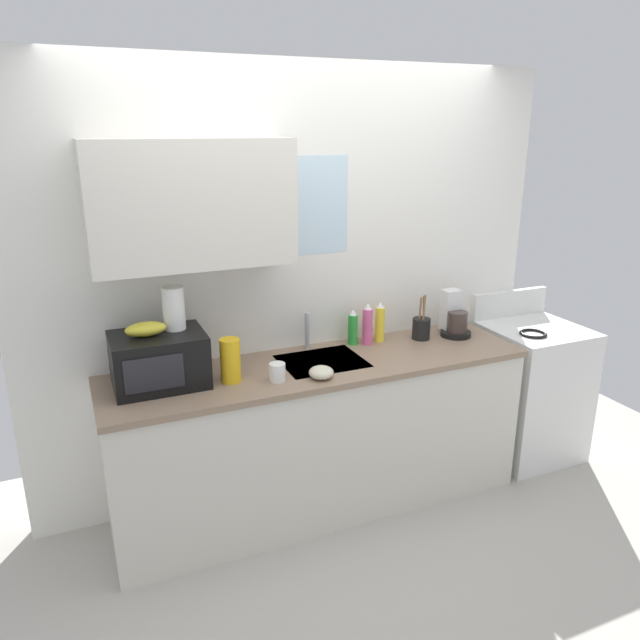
{
  "coord_description": "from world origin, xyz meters",
  "views": [
    {
      "loc": [
        -1.23,
        -2.86,
        2.16
      ],
      "look_at": [
        0.0,
        0.0,
        1.15
      ],
      "focal_mm": 33.9,
      "sensor_mm": 36.0,
      "label": 1
    }
  ],
  "objects": [
    {
      "name": "coffee_maker",
      "position": [
        0.96,
        0.11,
        1.0
      ],
      "size": [
        0.19,
        0.21,
        0.28
      ],
      "color": "black",
      "rests_on": "counter_unit"
    },
    {
      "name": "kitchen_wall_assembly",
      "position": [
        -0.13,
        0.31,
        1.36
      ],
      "size": [
        3.16,
        0.42,
        2.5
      ],
      "color": "white",
      "rests_on": "ground"
    },
    {
      "name": "sink_faucet",
      "position": [
        0.02,
        0.24,
        1.01
      ],
      "size": [
        0.03,
        0.03,
        0.22
      ],
      "primitive_type": "cylinder",
      "color": "#B2B5BA",
      "rests_on": "counter_unit"
    },
    {
      "name": "utensil_crock",
      "position": [
        0.73,
        0.12,
        0.97
      ],
      "size": [
        0.11,
        0.11,
        0.29
      ],
      "color": "black",
      "rests_on": "counter_unit"
    },
    {
      "name": "counter_unit",
      "position": [
        0.0,
        0.0,
        0.46
      ],
      "size": [
        2.39,
        0.63,
        0.9
      ],
      "color": "silver",
      "rests_on": "ground"
    },
    {
      "name": "microwave",
      "position": [
        -0.86,
        0.05,
        1.04
      ],
      "size": [
        0.46,
        0.35,
        0.27
      ],
      "color": "black",
      "rests_on": "counter_unit"
    },
    {
      "name": "banana_bunch",
      "position": [
        -0.91,
        0.05,
        1.2
      ],
      "size": [
        0.2,
        0.11,
        0.07
      ],
      "primitive_type": "ellipsoid",
      "color": "gold",
      "rests_on": "microwave"
    },
    {
      "name": "dish_soap_bottle_yellow",
      "position": [
        0.47,
        0.18,
        1.02
      ],
      "size": [
        0.06,
        0.06,
        0.25
      ],
      "color": "yellow",
      "rests_on": "counter_unit"
    },
    {
      "name": "dish_soap_bottle_pink",
      "position": [
        0.38,
        0.17,
        1.02
      ],
      "size": [
        0.06,
        0.06,
        0.25
      ],
      "color": "#E55999",
      "rests_on": "counter_unit"
    },
    {
      "name": "dish_soap_bottle_green",
      "position": [
        0.3,
        0.2,
        1.0
      ],
      "size": [
        0.06,
        0.06,
        0.22
      ],
      "color": "green",
      "rests_on": "counter_unit"
    },
    {
      "name": "mug_white",
      "position": [
        -0.3,
        -0.14,
        0.95
      ],
      "size": [
        0.08,
        0.08,
        0.09
      ],
      "primitive_type": "cylinder",
      "color": "white",
      "rests_on": "counter_unit"
    },
    {
      "name": "stove_range",
      "position": [
        1.54,
        0.0,
        0.46
      ],
      "size": [
        0.6,
        0.6,
        1.08
      ],
      "color": "white",
      "rests_on": "ground"
    },
    {
      "name": "paper_towel_roll",
      "position": [
        -0.76,
        0.1,
        1.28
      ],
      "size": [
        0.11,
        0.11,
        0.22
      ],
      "primitive_type": "cylinder",
      "color": "white",
      "rests_on": "microwave"
    },
    {
      "name": "small_bowl",
      "position": [
        -0.08,
        -0.2,
        0.93
      ],
      "size": [
        0.13,
        0.13,
        0.06
      ],
      "primitive_type": "ellipsoid",
      "color": "beige",
      "rests_on": "counter_unit"
    },
    {
      "name": "cereal_canister",
      "position": [
        -0.52,
        -0.05,
        1.01
      ],
      "size": [
        0.1,
        0.1,
        0.23
      ],
      "primitive_type": "cylinder",
      "color": "gold",
      "rests_on": "counter_unit"
    }
  ]
}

